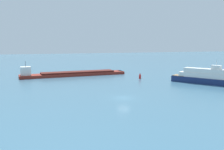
# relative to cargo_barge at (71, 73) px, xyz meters

# --- Properties ---
(ground_plane) EXTENTS (400.00, 400.00, 0.00)m
(ground_plane) POSITION_rel_cargo_barge_xyz_m (5.52, -38.11, -0.81)
(ground_plane) COLOR teal
(cargo_barge) EXTENTS (36.69, 8.21, 5.54)m
(cargo_barge) POSITION_rel_cargo_barge_xyz_m (0.00, 0.00, 0.00)
(cargo_barge) COLOR maroon
(cargo_barge) RESTS_ON ground
(white_riverboat) EXTENTS (14.24, 18.24, 6.80)m
(white_riverboat) POSITION_rel_cargo_barge_xyz_m (34.09, -28.26, 1.06)
(white_riverboat) COLOR navy
(white_riverboat) RESTS_ON ground
(channel_buoy_red) EXTENTS (0.70, 0.70, 1.90)m
(channel_buoy_red) POSITION_rel_cargo_barge_xyz_m (20.12, -13.53, 0.00)
(channel_buoy_red) COLOR red
(channel_buoy_red) RESTS_ON ground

